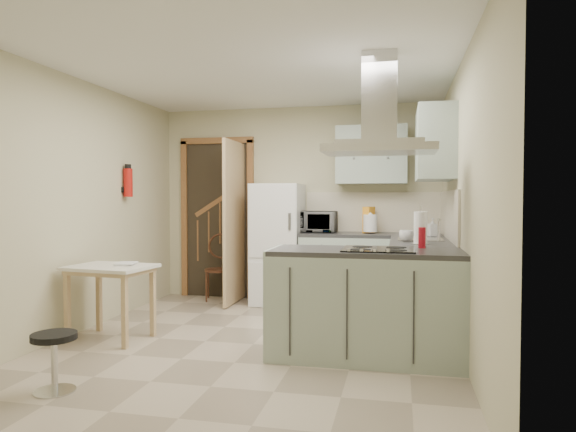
% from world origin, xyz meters
% --- Properties ---
extents(floor, '(4.20, 4.20, 0.00)m').
position_xyz_m(floor, '(0.00, 0.00, 0.00)').
color(floor, tan).
rests_on(floor, ground).
extents(ceiling, '(4.20, 4.20, 0.00)m').
position_xyz_m(ceiling, '(0.00, 0.00, 2.50)').
color(ceiling, silver).
rests_on(ceiling, back_wall).
extents(back_wall, '(3.60, 0.00, 3.60)m').
position_xyz_m(back_wall, '(0.00, 2.10, 1.25)').
color(back_wall, '#BEB994').
rests_on(back_wall, floor).
extents(left_wall, '(0.00, 4.20, 4.20)m').
position_xyz_m(left_wall, '(-1.80, 0.00, 1.25)').
color(left_wall, '#BEB994').
rests_on(left_wall, floor).
extents(right_wall, '(0.00, 4.20, 4.20)m').
position_xyz_m(right_wall, '(1.80, 0.00, 1.25)').
color(right_wall, '#BEB994').
rests_on(right_wall, floor).
extents(doorway, '(1.10, 0.12, 2.10)m').
position_xyz_m(doorway, '(-1.10, 2.07, 1.05)').
color(doorway, brown).
rests_on(doorway, floor).
extents(fridge, '(0.60, 0.60, 1.50)m').
position_xyz_m(fridge, '(-0.20, 1.80, 0.75)').
color(fridge, white).
rests_on(fridge, floor).
extents(counter_back, '(1.08, 0.60, 0.90)m').
position_xyz_m(counter_back, '(0.66, 1.80, 0.45)').
color(counter_back, '#9EB2A0').
rests_on(counter_back, floor).
extents(counter_right, '(0.60, 1.95, 0.90)m').
position_xyz_m(counter_right, '(1.50, 1.12, 0.45)').
color(counter_right, '#9EB2A0').
rests_on(counter_right, floor).
extents(splashback, '(1.68, 0.02, 0.50)m').
position_xyz_m(splashback, '(0.96, 2.09, 1.15)').
color(splashback, beige).
rests_on(splashback, counter_back).
extents(wall_cabinet_back, '(0.85, 0.35, 0.70)m').
position_xyz_m(wall_cabinet_back, '(0.95, 1.93, 1.85)').
color(wall_cabinet_back, '#9EB2A0').
rests_on(wall_cabinet_back, back_wall).
extents(wall_cabinet_right, '(0.35, 0.90, 0.70)m').
position_xyz_m(wall_cabinet_right, '(1.62, 0.85, 1.85)').
color(wall_cabinet_right, '#9EB2A0').
rests_on(wall_cabinet_right, right_wall).
extents(peninsula, '(1.55, 0.65, 0.90)m').
position_xyz_m(peninsula, '(1.02, -0.18, 0.45)').
color(peninsula, '#9EB2A0').
rests_on(peninsula, floor).
extents(hob, '(0.58, 0.50, 0.01)m').
position_xyz_m(hob, '(1.12, -0.18, 0.91)').
color(hob, black).
rests_on(hob, peninsula).
extents(extractor_hood, '(0.90, 0.55, 0.10)m').
position_xyz_m(extractor_hood, '(1.12, -0.18, 1.72)').
color(extractor_hood, silver).
rests_on(extractor_hood, ceiling).
extents(sink, '(0.45, 0.40, 0.01)m').
position_xyz_m(sink, '(1.50, 0.95, 0.91)').
color(sink, silver).
rests_on(sink, counter_right).
extents(fire_extinguisher, '(0.10, 0.10, 0.32)m').
position_xyz_m(fire_extinguisher, '(-1.74, 0.90, 1.50)').
color(fire_extinguisher, '#B2140F').
rests_on(fire_extinguisher, left_wall).
extents(drop_leaf_table, '(0.80, 0.63, 0.69)m').
position_xyz_m(drop_leaf_table, '(-1.35, -0.13, 0.35)').
color(drop_leaf_table, '#D3B681').
rests_on(drop_leaf_table, floor).
extents(bentwood_chair, '(0.43, 0.43, 0.78)m').
position_xyz_m(bentwood_chair, '(-1.01, 1.86, 0.39)').
color(bentwood_chair, '#4E331A').
rests_on(bentwood_chair, floor).
extents(stool, '(0.34, 0.34, 0.41)m').
position_xyz_m(stool, '(-1.01, -1.39, 0.20)').
color(stool, black).
rests_on(stool, floor).
extents(microwave, '(0.48, 0.33, 0.26)m').
position_xyz_m(microwave, '(0.28, 1.88, 1.03)').
color(microwave, black).
rests_on(microwave, counter_back).
extents(kettle, '(0.22, 0.22, 0.25)m').
position_xyz_m(kettle, '(0.95, 1.79, 1.02)').
color(kettle, white).
rests_on(kettle, counter_back).
extents(cereal_box, '(0.14, 0.23, 0.32)m').
position_xyz_m(cereal_box, '(0.92, 1.90, 1.06)').
color(cereal_box, orange).
rests_on(cereal_box, counter_back).
extents(soap_bottle, '(0.12, 0.12, 0.20)m').
position_xyz_m(soap_bottle, '(1.65, 1.52, 1.00)').
color(soap_bottle, silver).
rests_on(soap_bottle, counter_right).
extents(paper_towel, '(0.14, 0.14, 0.31)m').
position_xyz_m(paper_towel, '(1.48, 0.42, 1.05)').
color(paper_towel, white).
rests_on(paper_towel, counter_right).
extents(cup, '(0.17, 0.17, 0.11)m').
position_xyz_m(cup, '(1.36, 0.71, 0.95)').
color(cup, silver).
rests_on(cup, counter_right).
extents(red_bottle, '(0.08, 0.08, 0.18)m').
position_xyz_m(red_bottle, '(1.48, 0.06, 0.99)').
color(red_bottle, red).
rests_on(red_bottle, peninsula).
extents(book, '(0.23, 0.27, 0.11)m').
position_xyz_m(book, '(-1.32, -0.05, 0.75)').
color(book, '#A4364C').
rests_on(book, drop_leaf_table).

